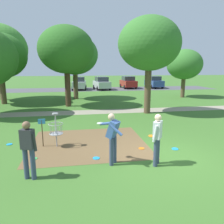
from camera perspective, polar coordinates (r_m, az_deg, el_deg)
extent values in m
plane|color=#3D6B28|center=(7.90, 13.51, -11.97)|extent=(160.00, 160.00, 0.00)
cube|color=brown|center=(9.16, -6.24, -8.29)|extent=(4.76, 4.11, 0.01)
cylinder|color=#9E9EA3|center=(8.82, -14.81, -4.83)|extent=(0.05, 0.05, 1.35)
cylinder|color=#9E9EA3|center=(8.65, -15.05, -0.42)|extent=(0.24, 0.24, 0.04)
torus|color=#9E9EA3|center=(8.74, -14.91, -3.11)|extent=(0.58, 0.58, 0.02)
torus|color=#9E9EA3|center=(8.85, -14.77, -5.61)|extent=(0.55, 0.55, 0.03)
cylinder|color=#9E9EA3|center=(8.86, -14.76, -5.73)|extent=(0.48, 0.48, 0.02)
cylinder|color=gray|center=(8.78, -13.29, -4.32)|extent=(0.01, 0.01, 0.40)
cylinder|color=gray|center=(8.91, -13.52, -4.08)|extent=(0.01, 0.01, 0.40)
cylinder|color=gray|center=(9.01, -14.24, -3.96)|extent=(0.01, 0.01, 0.40)
cylinder|color=gray|center=(9.02, -15.18, -3.98)|extent=(0.01, 0.01, 0.40)
cylinder|color=gray|center=(8.95, -15.99, -4.15)|extent=(0.01, 0.01, 0.40)
cylinder|color=gray|center=(8.82, -16.38, -4.40)|extent=(0.01, 0.01, 0.40)
cylinder|color=gray|center=(8.68, -16.19, -4.65)|extent=(0.01, 0.01, 0.40)
cylinder|color=gray|center=(8.59, -15.46, -4.79)|extent=(0.01, 0.01, 0.40)
cylinder|color=gray|center=(8.57, -14.48, -4.77)|extent=(0.01, 0.01, 0.40)
cylinder|color=gray|center=(8.65, -13.64, -4.59)|extent=(0.01, 0.01, 0.40)
cylinder|color=#4C3823|center=(9.02, -18.21, -5.50)|extent=(0.04, 0.04, 1.10)
cube|color=#3384C6|center=(8.89, -18.41, -2.41)|extent=(0.28, 0.03, 0.20)
cylinder|color=#384260|center=(7.08, 11.66, -10.70)|extent=(0.14, 0.14, 0.92)
cylinder|color=#384260|center=(7.28, 12.12, -10.08)|extent=(0.14, 0.14, 0.92)
cube|color=silver|center=(6.94, 12.15, -4.71)|extent=(0.39, 0.42, 0.56)
sphere|color=beige|center=(6.84, 12.30, -1.49)|extent=(0.22, 0.22, 0.22)
cylinder|color=silver|center=(6.79, 11.55, -5.79)|extent=(0.19, 0.17, 0.55)
cylinder|color=silver|center=(7.14, 12.36, -4.94)|extent=(0.19, 0.17, 0.55)
cylinder|color=orange|center=(7.05, 10.65, -6.34)|extent=(0.22, 0.22, 0.02)
cylinder|color=#384260|center=(6.70, -22.13, -12.70)|extent=(0.14, 0.14, 0.92)
cylinder|color=#384260|center=(6.59, -20.46, -12.99)|extent=(0.14, 0.14, 0.92)
cube|color=#2D2D33|center=(6.38, -21.80, -6.78)|extent=(0.41, 0.33, 0.56)
sphere|color=brown|center=(6.27, -22.08, -3.30)|extent=(0.22, 0.22, 0.22)
cylinder|color=#2D2D33|center=(6.52, -23.07, -7.26)|extent=(0.14, 0.18, 0.55)
cylinder|color=#2D2D33|center=(6.33, -20.18, -7.61)|extent=(0.14, 0.18, 0.55)
cylinder|color=#E53D99|center=(6.60, -20.82, -8.21)|extent=(0.22, 0.22, 0.02)
cylinder|color=#384260|center=(7.01, -0.16, -10.67)|extent=(0.14, 0.14, 0.92)
cylinder|color=#384260|center=(7.19, 0.68, -10.08)|extent=(0.14, 0.14, 0.92)
cube|color=#385693|center=(6.86, 0.27, -4.64)|extent=(0.52, 0.52, 0.60)
sphere|color=beige|center=(6.78, -0.17, -1.33)|extent=(0.22, 0.22, 0.22)
cylinder|color=#385693|center=(7.10, -1.27, -3.07)|extent=(0.52, 0.43, 0.21)
cylinder|color=white|center=(7.24, -3.20, -3.03)|extent=(0.22, 0.22, 0.02)
cylinder|color=#385693|center=(6.62, 1.00, -4.80)|extent=(0.43, 0.36, 0.37)
cylinder|color=#1E93DB|center=(8.83, 16.59, -9.48)|extent=(0.26, 0.26, 0.02)
cylinder|color=orange|center=(8.60, 7.95, -9.67)|extent=(0.23, 0.23, 0.02)
cylinder|color=green|center=(8.11, -20.16, -11.68)|extent=(0.21, 0.21, 0.02)
cylinder|color=#1E93DB|center=(9.92, -25.88, -7.82)|extent=(0.24, 0.24, 0.02)
cylinder|color=#1E93DB|center=(7.68, -4.26, -12.28)|extent=(0.25, 0.25, 0.02)
cylinder|color=brown|center=(14.98, 9.56, 5.63)|extent=(0.45, 0.45, 3.14)
ellipsoid|color=#38752D|center=(14.97, 9.98, 17.64)|extent=(4.18, 4.18, 3.55)
cylinder|color=#4C3823|center=(23.70, -27.52, 6.43)|extent=(0.50, 0.50, 2.92)
cylinder|color=#422D1E|center=(17.85, -11.79, 6.12)|extent=(0.46, 0.46, 2.89)
ellipsoid|color=#2D6623|center=(17.82, -12.23, 16.08)|extent=(4.41, 4.41, 3.75)
cylinder|color=brown|center=(20.99, -27.25, 5.27)|extent=(0.46, 0.46, 2.45)
cylinder|color=brown|center=(24.20, 18.53, 6.26)|extent=(0.43, 0.43, 2.11)
ellipsoid|color=#38752D|center=(24.11, 18.91, 12.02)|extent=(3.69, 3.69, 3.13)
cylinder|color=brown|center=(22.04, -9.73, 6.97)|extent=(0.46, 0.46, 2.68)
ellipsoid|color=#38752D|center=(22.00, -10.02, 14.96)|extent=(4.61, 4.61, 3.92)
cube|color=#4C4C51|center=(32.00, -4.21, 6.16)|extent=(36.00, 6.00, 0.01)
cube|color=#B2B7BC|center=(31.52, -8.79, 7.33)|extent=(2.13, 4.33, 0.90)
cube|color=#2D333D|center=(31.47, -8.84, 8.73)|extent=(1.75, 2.30, 0.64)
cylinder|color=black|center=(32.92, -10.20, 6.68)|extent=(0.23, 0.61, 0.60)
cylinder|color=black|center=(32.81, -7.04, 6.76)|extent=(0.23, 0.61, 0.60)
cylinder|color=black|center=(30.34, -10.63, 6.24)|extent=(0.23, 0.61, 0.60)
cylinder|color=black|center=(30.22, -7.21, 6.33)|extent=(0.23, 0.61, 0.60)
cube|color=#B2B7BC|center=(31.40, -2.82, 7.44)|extent=(2.29, 4.38, 0.90)
cube|color=#2D333D|center=(31.35, -2.83, 8.84)|extent=(1.83, 2.36, 0.64)
cylinder|color=black|center=(32.51, -4.90, 6.76)|extent=(0.25, 0.62, 0.60)
cylinder|color=black|center=(32.92, -1.81, 6.86)|extent=(0.25, 0.62, 0.60)
cylinder|color=black|center=(29.98, -3.90, 6.35)|extent=(0.25, 0.62, 0.60)
cylinder|color=black|center=(30.41, -0.57, 6.46)|extent=(0.25, 0.62, 0.60)
cube|color=maroon|center=(33.49, 4.36, 7.69)|extent=(1.92, 4.25, 0.90)
cube|color=#2D333D|center=(33.45, 4.38, 9.01)|extent=(1.65, 2.23, 0.64)
cylinder|color=black|center=(34.56, 2.32, 7.10)|extent=(0.20, 0.60, 0.60)
cylinder|color=black|center=(35.02, 5.21, 7.12)|extent=(0.20, 0.60, 0.60)
cylinder|color=black|center=(32.04, 3.40, 6.71)|extent=(0.20, 0.60, 0.60)
cylinder|color=black|center=(32.54, 6.50, 6.74)|extent=(0.20, 0.60, 0.60)
cube|color=#2D4784|center=(34.54, 11.22, 7.63)|extent=(1.83, 4.21, 0.90)
cube|color=#2D333D|center=(34.50, 11.27, 8.90)|extent=(1.60, 2.19, 0.64)
cylinder|color=black|center=(35.49, 9.07, 7.08)|extent=(0.18, 0.60, 0.60)
cylinder|color=black|center=(36.11, 11.79, 7.06)|extent=(0.18, 0.60, 0.60)
cylinder|color=black|center=(33.05, 10.52, 6.69)|extent=(0.18, 0.60, 0.60)
cylinder|color=black|center=(33.71, 13.42, 6.67)|extent=(0.18, 0.60, 0.60)
cube|color=gray|center=(15.65, 1.52, 0.24)|extent=(40.00, 1.56, 0.00)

